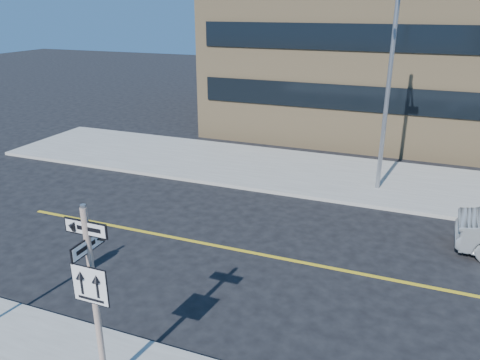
% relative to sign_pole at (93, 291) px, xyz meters
% --- Properties ---
extents(ground, '(120.00, 120.00, 0.00)m').
position_rel_sign_pole_xyz_m(ground, '(0.00, 2.51, -2.44)').
color(ground, black).
rests_on(ground, ground).
extents(sign_pole, '(0.92, 0.92, 4.06)m').
position_rel_sign_pole_xyz_m(sign_pole, '(0.00, 0.00, 0.00)').
color(sign_pole, silver).
rests_on(sign_pole, near_sidewalk).
extents(streetlight_a, '(0.55, 2.25, 8.00)m').
position_rel_sign_pole_xyz_m(streetlight_a, '(4.00, 13.27, 2.32)').
color(streetlight_a, gray).
rests_on(streetlight_a, far_sidewalk).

